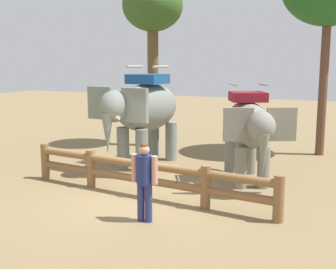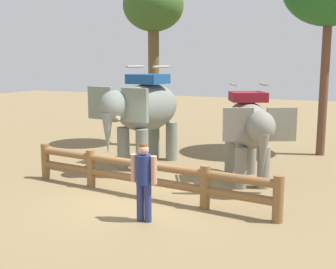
{
  "view_description": "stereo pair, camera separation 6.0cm",
  "coord_description": "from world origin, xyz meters",
  "px_view_note": "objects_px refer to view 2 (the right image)",
  "views": [
    {
      "loc": [
        5.1,
        -9.35,
        3.49
      ],
      "look_at": [
        0.0,
        1.74,
        1.4
      ],
      "focal_mm": 46.86,
      "sensor_mm": 36.0,
      "label": 1
    },
    {
      "loc": [
        5.16,
        -9.33,
        3.49
      ],
      "look_at": [
        0.0,
        1.74,
        1.4
      ],
      "focal_mm": 46.86,
      "sensor_mm": 36.0,
      "label": 2
    }
  ],
  "objects_px": {
    "elephant_near_left": "(144,110)",
    "tourist_woman_in_black": "(144,176)",
    "elephant_center": "(249,128)",
    "tree_far_left": "(153,12)",
    "log_fence": "(143,174)"
  },
  "relations": [
    {
      "from": "elephant_near_left",
      "to": "tourist_woman_in_black",
      "type": "bearing_deg",
      "value": -61.99
    },
    {
      "from": "elephant_center",
      "to": "tree_far_left",
      "type": "bearing_deg",
      "value": 142.36
    },
    {
      "from": "elephant_center",
      "to": "tree_far_left",
      "type": "height_order",
      "value": "tree_far_left"
    },
    {
      "from": "log_fence",
      "to": "elephant_center",
      "type": "distance_m",
      "value": 3.36
    },
    {
      "from": "log_fence",
      "to": "elephant_near_left",
      "type": "xyz_separation_m",
      "value": [
        -1.6,
        3.04,
        1.25
      ]
    },
    {
      "from": "tourist_woman_in_black",
      "to": "tree_far_left",
      "type": "xyz_separation_m",
      "value": [
        -3.68,
        7.78,
        4.34
      ]
    },
    {
      "from": "elephant_near_left",
      "to": "tourist_woman_in_black",
      "type": "xyz_separation_m",
      "value": [
        2.42,
        -4.56,
        -0.85
      ]
    },
    {
      "from": "log_fence",
      "to": "elephant_center",
      "type": "bearing_deg",
      "value": 50.02
    },
    {
      "from": "tree_far_left",
      "to": "log_fence",
      "type": "bearing_deg",
      "value": -65.44
    },
    {
      "from": "elephant_near_left",
      "to": "tourist_woman_in_black",
      "type": "relative_size",
      "value": 2.23
    },
    {
      "from": "elephant_center",
      "to": "tree_far_left",
      "type": "relative_size",
      "value": 0.5
    },
    {
      "from": "log_fence",
      "to": "elephant_center",
      "type": "xyz_separation_m",
      "value": [
        2.06,
        2.46,
        0.98
      ]
    },
    {
      "from": "elephant_center",
      "to": "tourist_woman_in_black",
      "type": "relative_size",
      "value": 1.9
    },
    {
      "from": "elephant_center",
      "to": "tree_far_left",
      "type": "distance_m",
      "value": 7.27
    },
    {
      "from": "elephant_near_left",
      "to": "tree_far_left",
      "type": "distance_m",
      "value": 4.92
    }
  ]
}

